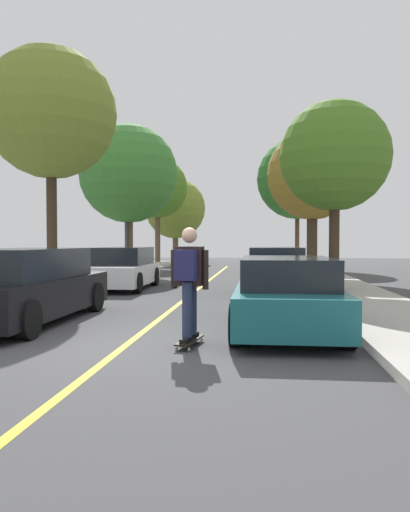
{
  "coord_description": "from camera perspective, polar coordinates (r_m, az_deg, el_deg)",
  "views": [
    {
      "loc": [
        1.98,
        -7.34,
        1.56
      ],
      "look_at": [
        0.29,
        8.1,
        1.1
      ],
      "focal_mm": 34.59,
      "sensor_mm": 36.0,
      "label": 1
    }
  ],
  "objects": [
    {
      "name": "ground",
      "position": [
        7.76,
        -8.81,
        -9.92
      ],
      "size": [
        80.0,
        80.0,
        0.0
      ],
      "primitive_type": "plane",
      "color": "#424244"
    },
    {
      "name": "street_tree_right_far",
      "position": [
        29.32,
        10.64,
        8.77
      ],
      "size": [
        4.68,
        4.68,
        7.39
      ],
      "color": "#4C3823",
      "rests_on": "sidewalk_right"
    },
    {
      "name": "skateboard",
      "position": [
        7.43,
        -1.8,
        -9.73
      ],
      "size": [
        0.34,
        0.86,
        0.1
      ],
      "color": "black",
      "rests_on": "ground"
    },
    {
      "name": "street_tree_left_nearest",
      "position": [
        15.9,
        -17.4,
        15.44
      ],
      "size": [
        3.88,
        3.88,
        7.18
      ],
      "color": "#3D2D1E",
      "rests_on": "sidewalk_left"
    },
    {
      "name": "parked_car_left_nearest",
      "position": [
        10.05,
        -20.03,
        -3.27
      ],
      "size": [
        1.85,
        4.59,
        1.42
      ],
      "color": "black",
      "rests_on": "ground"
    },
    {
      "name": "parked_car_right_nearest",
      "position": [
        8.72,
        9.4,
        -4.41
      ],
      "size": [
        1.83,
        4.22,
        1.28
      ],
      "color": "#196066",
      "rests_on": "ground"
    },
    {
      "name": "skateboarder",
      "position": [
        7.27,
        -1.88,
        -2.37
      ],
      "size": [
        0.59,
        0.71,
        1.66
      ],
      "color": "black",
      "rests_on": "skateboard"
    },
    {
      "name": "center_line",
      "position": [
        11.61,
        -3.64,
        -6.01
      ],
      "size": [
        0.12,
        39.2,
        0.01
      ],
      "primitive_type": "cube",
      "color": "gold",
      "rests_on": "ground"
    },
    {
      "name": "street_tree_right_near",
      "position": [
        21.24,
        12.31,
        9.1
      ],
      "size": [
        3.76,
        3.76,
        6.08
      ],
      "color": "#3D2D1E",
      "rests_on": "sidewalk_right"
    },
    {
      "name": "parked_car_right_near",
      "position": [
        14.8,
        8.11,
        -1.76
      ],
      "size": [
        1.87,
        4.22,
        1.39
      ],
      "color": "navy",
      "rests_on": "ground"
    },
    {
      "name": "streetlamp",
      "position": [
        23.57,
        -9.06,
        6.64
      ],
      "size": [
        0.36,
        0.24,
        6.11
      ],
      "color": "#38383D",
      "rests_on": "sidewalk_left"
    },
    {
      "name": "street_tree_left_near",
      "position": [
        23.94,
        -8.83,
        9.35
      ],
      "size": [
        4.65,
        4.65,
        6.96
      ],
      "color": "brown",
      "rests_on": "sidewalk_left"
    },
    {
      "name": "street_tree_left_far",
      "position": [
        30.42,
        -5.51,
        7.82
      ],
      "size": [
        3.66,
        3.66,
        6.53
      ],
      "color": "brown",
      "rests_on": "sidewalk_left"
    },
    {
      "name": "street_tree_left_farthest",
      "position": [
        36.66,
        -3.44,
        5.49
      ],
      "size": [
        4.44,
        4.44,
        6.08
      ],
      "color": "brown",
      "rests_on": "sidewalk_left"
    },
    {
      "name": "parked_car_left_near",
      "position": [
        16.41,
        -9.46,
        -1.44
      ],
      "size": [
        1.88,
        4.13,
        1.37
      ],
      "color": "white",
      "rests_on": "ground"
    },
    {
      "name": "street_tree_right_nearest",
      "position": [
        15.21,
        14.78,
        11.07
      ],
      "size": [
        3.22,
        3.22,
        5.54
      ],
      "color": "#3D2D1E",
      "rests_on": "sidewalk_right"
    }
  ]
}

